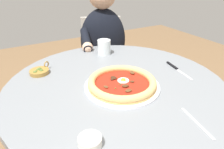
% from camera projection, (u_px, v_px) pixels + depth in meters
% --- Properties ---
extents(dining_table, '(1.00, 1.00, 0.74)m').
position_uv_depth(dining_table, '(116.00, 107.00, 0.98)').
color(dining_table, gray).
rests_on(dining_table, ground).
extents(pizza_on_plate, '(0.33, 0.33, 0.04)m').
position_uv_depth(pizza_on_plate, '(122.00, 83.00, 0.87)').
color(pizza_on_plate, white).
rests_on(pizza_on_plate, dining_table).
extents(water_glass, '(0.08, 0.08, 0.09)m').
position_uv_depth(water_glass, '(104.00, 48.00, 1.20)').
color(water_glass, silver).
rests_on(water_glass, dining_table).
extents(steak_knife, '(0.04, 0.21, 0.01)m').
position_uv_depth(steak_knife, '(175.00, 68.00, 1.04)').
color(steak_knife, silver).
rests_on(steak_knife, dining_table).
extents(ramekin_capers, '(0.07, 0.07, 0.03)m').
position_uv_depth(ramekin_capers, '(90.00, 141.00, 0.58)').
color(ramekin_capers, white).
rests_on(ramekin_capers, dining_table).
extents(olive_pan, '(0.11, 0.09, 0.04)m').
position_uv_depth(olive_pan, '(40.00, 71.00, 0.98)').
color(olive_pan, olive).
rests_on(olive_pan, dining_table).
extents(fork_utensil, '(0.04, 0.16, 0.00)m').
position_uv_depth(fork_utensil, '(197.00, 123.00, 0.67)').
color(fork_utensil, '#BCBCC1').
rests_on(fork_utensil, dining_table).
extents(diner_person, '(0.48, 0.47, 1.13)m').
position_uv_depth(diner_person, '(103.00, 63.00, 1.66)').
color(diner_person, '#282833').
rests_on(diner_person, ground).
extents(cafe_chair_diner, '(0.50, 0.50, 0.84)m').
position_uv_depth(cafe_chair_diner, '(102.00, 56.00, 1.77)').
color(cafe_chair_diner, beige).
rests_on(cafe_chair_diner, ground).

